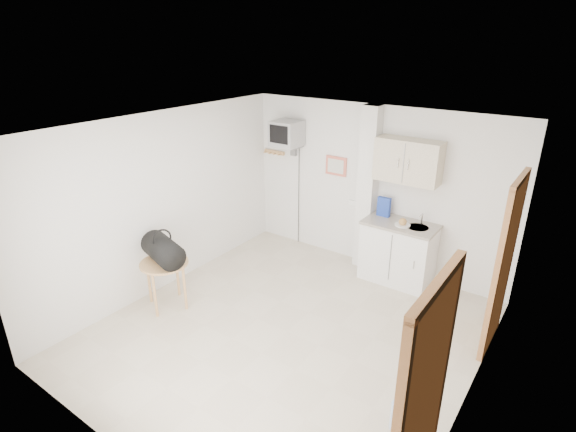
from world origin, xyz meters
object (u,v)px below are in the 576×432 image
Objects in this scene: water_bottle at (396,416)px; crt_television at (287,134)px; round_table at (165,268)px; duffel_bag at (163,250)px.

crt_television is at bearing 139.93° from water_bottle.
water_bottle is (3.32, -0.15, -0.42)m from round_table.
crt_television is 3.27× the size of round_table.
duffel_bag is (-0.20, -2.47, -1.10)m from crt_television.
crt_television is 3.07× the size of duffel_bag.
crt_television is 2.71m from duffel_bag.
duffel_bag is at bearing -94.52° from crt_television.
crt_television is at bearing 101.84° from duffel_bag.
duffel_bag is (0.01, 0.00, 0.26)m from round_table.
round_table is at bearing -94.63° from crt_television.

